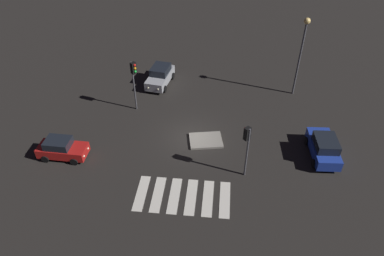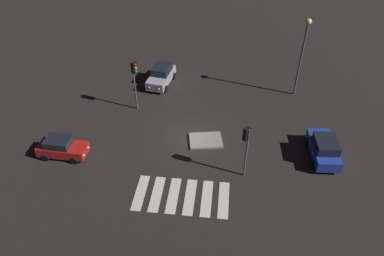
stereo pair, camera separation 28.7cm
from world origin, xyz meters
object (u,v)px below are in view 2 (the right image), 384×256
at_px(car_red, 62,147).
at_px(car_silver, 161,76).
at_px(traffic_island, 206,141).
at_px(street_lamp, 304,45).
at_px(car_blue, 324,148).
at_px(traffic_light_east, 246,141).
at_px(traffic_light_west, 135,74).

bearing_deg(car_red, car_silver, 65.10).
height_order(traffic_island, car_silver, car_silver).
height_order(car_red, street_lamp, street_lamp).
xyz_separation_m(car_silver, car_red, (-5.64, -11.29, -0.10)).
relative_size(car_blue, traffic_light_east, 1.01).
relative_size(car_silver, traffic_light_east, 1.03).
bearing_deg(traffic_light_east, street_lamp, -71.31).
distance_m(car_silver, traffic_light_east, 14.47).
bearing_deg(traffic_island, car_blue, -5.26).
relative_size(car_blue, car_red, 1.13).
bearing_deg(traffic_island, car_red, -165.09).
height_order(car_silver, car_blue, car_silver).
bearing_deg(car_blue, traffic_light_east, 109.29).
bearing_deg(traffic_light_east, car_blue, -115.37).
bearing_deg(car_silver, street_lamp, 97.08).
distance_m(traffic_light_west, street_lamp, 14.94).
distance_m(car_silver, car_red, 12.62).
bearing_deg(car_blue, street_lamp, 4.37).
relative_size(traffic_island, car_silver, 0.67).
relative_size(car_red, traffic_light_east, 0.89).
bearing_deg(street_lamp, car_red, -149.83).
bearing_deg(traffic_light_east, traffic_island, -6.61).
distance_m(car_silver, street_lamp, 13.65).
relative_size(traffic_island, car_blue, 0.69).
relative_size(car_silver, car_red, 1.16).
bearing_deg(car_silver, traffic_light_west, -6.81).
bearing_deg(traffic_light_west, car_blue, 16.46).
xyz_separation_m(car_blue, street_lamp, (-1.18, 8.77, 4.24)).
distance_m(traffic_island, street_lamp, 12.24).
distance_m(traffic_island, traffic_light_west, 8.29).
height_order(traffic_light_west, street_lamp, street_lamp).
bearing_deg(traffic_light_east, car_red, 40.04).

